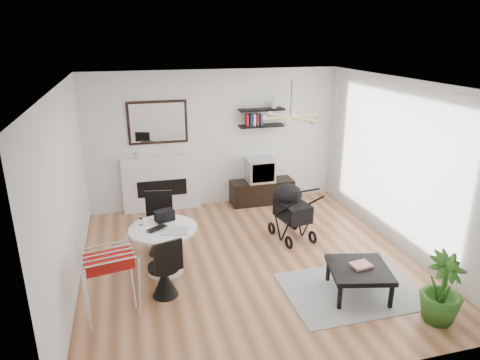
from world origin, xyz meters
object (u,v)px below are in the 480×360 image
object	(u,v)px
fireplace	(161,177)
tv_console	(262,192)
drying_rack	(111,284)
stroller	(291,213)
crt_tv	(260,170)
dining_table	(164,243)
potted_plant	(442,289)
coffee_table	(359,270)

from	to	relation	value
fireplace	tv_console	bearing A→B (deg)	-4.49
drying_rack	stroller	world-z (taller)	stroller
fireplace	crt_tv	bearing A→B (deg)	-4.70
tv_console	crt_tv	bearing A→B (deg)	-176.14
crt_tv	fireplace	bearing A→B (deg)	175.30
dining_table	stroller	distance (m)	2.28
potted_plant	stroller	bearing A→B (deg)	109.29
tv_console	dining_table	world-z (taller)	dining_table
tv_console	stroller	bearing A→B (deg)	-90.22
fireplace	coffee_table	world-z (taller)	fireplace
crt_tv	potted_plant	distance (m)	4.35
fireplace	coffee_table	xyz separation A→B (m)	(2.26, -3.64, -0.32)
drying_rack	coffee_table	xyz separation A→B (m)	(3.16, -0.29, -0.13)
tv_console	dining_table	distance (m)	3.14
tv_console	drying_rack	size ratio (longest dim) A/B	1.37
drying_rack	potted_plant	world-z (taller)	drying_rack
stroller	coffee_table	xyz separation A→B (m)	(0.25, -1.86, -0.08)
fireplace	crt_tv	world-z (taller)	fireplace
dining_table	potted_plant	world-z (taller)	potted_plant
fireplace	drying_rack	world-z (taller)	fireplace
fireplace	drying_rack	distance (m)	3.47
stroller	tv_console	bearing A→B (deg)	80.17
crt_tv	coffee_table	size ratio (longest dim) A/B	0.59
crt_tv	coffee_table	distance (m)	3.51
crt_tv	drying_rack	world-z (taller)	crt_tv
coffee_table	potted_plant	size ratio (longest dim) A/B	1.04
tv_console	potted_plant	bearing A→B (deg)	-77.90
tv_console	drying_rack	xyz separation A→B (m)	(-2.92, -3.19, 0.25)
dining_table	coffee_table	size ratio (longest dim) A/B	1.05
crt_tv	tv_console	bearing A→B (deg)	3.86
coffee_table	potted_plant	distance (m)	1.01
tv_console	potted_plant	xyz separation A→B (m)	(0.91, -4.23, 0.20)
stroller	crt_tv	bearing A→B (deg)	81.89
crt_tv	stroller	xyz separation A→B (m)	(0.04, -1.62, -0.28)
dining_table	coffee_table	world-z (taller)	dining_table
potted_plant	crt_tv	bearing A→B (deg)	102.74
drying_rack	coffee_table	distance (m)	3.18
crt_tv	potted_plant	xyz separation A→B (m)	(0.96, -4.23, -0.28)
fireplace	dining_table	size ratio (longest dim) A/B	2.21
tv_console	dining_table	size ratio (longest dim) A/B	1.32
crt_tv	potted_plant	bearing A→B (deg)	-77.26
fireplace	tv_console	xyz separation A→B (m)	(2.02, -0.16, -0.44)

